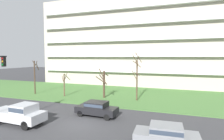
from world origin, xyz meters
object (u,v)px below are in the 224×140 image
sedan_gray_center_left (166,135)px  tree_center (104,83)px  tree_left (65,84)px  tree_right (137,77)px  sedan_black_center_right (97,108)px  pickup_silver_near_left (19,113)px  tree_far_left (35,76)px

sedan_gray_center_left → tree_center: bearing=124.9°
tree_left → sedan_gray_center_left: tree_left is taller
tree_center → tree_right: 5.19m
tree_left → sedan_black_center_right: bearing=-39.3°
sedan_gray_center_left → sedan_black_center_right: same height
tree_right → pickup_silver_near_left: (-8.47, -12.62, -2.42)m
tree_center → sedan_gray_center_left: tree_center is taller
sedan_gray_center_left → tree_left: bearing=141.1°
tree_right → sedan_gray_center_left: bearing=-69.6°
tree_far_left → sedan_gray_center_left: bearing=-28.0°
tree_left → pickup_silver_near_left: bearing=-76.0°
sedan_black_center_right → tree_far_left: bearing=-23.3°
tree_center → sedan_black_center_right: size_ratio=1.01×
tree_left → tree_right: tree_right is taller
tree_far_left → sedan_black_center_right: bearing=-26.1°
tree_right → tree_left: bearing=-175.4°
tree_center → pickup_silver_near_left: size_ratio=0.83×
tree_left → tree_center: tree_center is taller
tree_right → sedan_gray_center_left: 13.70m
sedan_gray_center_left → sedan_black_center_right: size_ratio=1.00×
tree_left → tree_far_left: bearing=-179.4°
sedan_gray_center_left → sedan_black_center_right: bearing=145.4°
sedan_gray_center_left → sedan_black_center_right: 8.57m
pickup_silver_near_left → sedan_gray_center_left: (13.16, 0.01, -0.14)m
tree_left → sedan_black_center_right: (8.79, -7.19, -1.17)m
tree_right → sedan_gray_center_left: size_ratio=1.54×
tree_left → pickup_silver_near_left: 12.11m
tree_left → tree_center: (6.32, 0.93, 0.33)m
tree_left → tree_right: (11.40, 0.92, 1.39)m
tree_far_left → tree_right: 17.19m
tree_far_left → sedan_black_center_right: tree_far_left is taller
tree_far_left → pickup_silver_near_left: tree_far_left is taller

